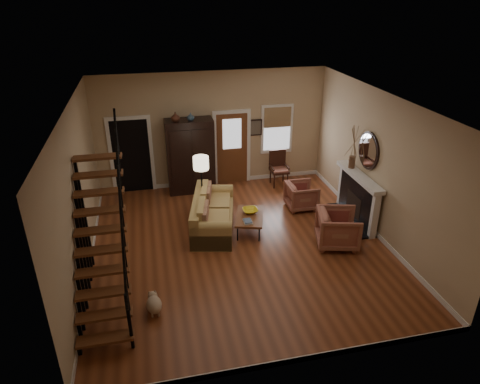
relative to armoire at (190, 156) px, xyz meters
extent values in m
plane|color=brown|center=(0.70, -3.15, -1.05)|extent=(7.00, 7.00, 0.00)
plane|color=white|center=(0.70, -3.15, 2.25)|extent=(7.00, 7.00, 0.00)
cube|color=tan|center=(0.70, 0.35, 0.60)|extent=(6.50, 0.04, 3.30)
cube|color=tan|center=(-2.55, -3.15, 0.60)|extent=(0.04, 7.00, 3.30)
cube|color=tan|center=(3.95, -3.15, 0.60)|extent=(0.04, 7.00, 3.30)
cube|color=black|center=(-1.60, 0.50, 0.00)|extent=(1.00, 0.36, 2.10)
cube|color=brown|center=(1.25, 0.33, 0.00)|extent=(0.90, 0.06, 2.10)
cube|color=silver|center=(2.60, 0.32, 0.50)|extent=(0.96, 0.06, 1.46)
cube|color=black|center=(3.83, -2.65, -0.48)|extent=(0.24, 1.60, 1.15)
cube|color=white|center=(3.77, -2.65, 0.15)|extent=(0.30, 1.95, 0.10)
cylinder|color=silver|center=(3.90, -2.65, 0.80)|extent=(0.05, 0.90, 0.90)
imported|color=#4C2619|center=(-0.35, -0.10, 1.17)|extent=(0.24, 0.24, 0.25)
imported|color=#334C60|center=(0.05, -0.10, 1.16)|extent=(0.20, 0.20, 0.21)
imported|color=yellow|center=(1.13, -2.41, -0.59)|extent=(0.37, 0.37, 0.09)
imported|color=maroon|center=(2.87, -3.60, -0.63)|extent=(1.11, 1.10, 0.83)
imported|color=maroon|center=(2.70, -1.71, -0.70)|extent=(0.79, 0.76, 0.70)
camera|label=1|loc=(-1.10, -11.20, 4.29)|focal=32.00mm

